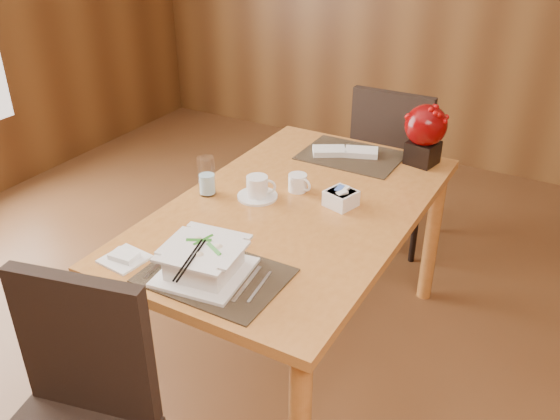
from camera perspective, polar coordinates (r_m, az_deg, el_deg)
The scene contains 13 objects.
dining_table at distance 2.38m, azimuth 1.46°, elevation -1.61°, with size 0.90×1.50×0.75m.
placemat_near at distance 1.94m, azimuth -6.28°, elevation -6.28°, with size 0.45×0.33×0.01m, color black.
placemat_far at distance 2.78m, azimuth 6.87°, elevation 5.21°, with size 0.45×0.33×0.01m, color black.
soup_setting at distance 1.92m, azimuth -7.31°, elevation -4.91°, with size 0.30×0.30×0.11m.
coffee_cup at distance 2.38m, azimuth -2.20°, elevation 2.06°, with size 0.16×0.16×0.09m.
water_glass at distance 2.40m, azimuth -7.07°, elevation 3.26°, with size 0.07×0.07×0.16m, color white.
creamer_jug at distance 2.43m, azimuth 1.70°, elevation 2.65°, with size 0.10×0.10×0.07m, color white, non-canonical shape.
sugar_caddy at distance 2.33m, azimuth 5.89°, elevation 1.12°, with size 0.11×0.11×0.06m, color white.
berry_decor at distance 2.71m, azimuth 13.80°, elevation 7.41°, with size 0.19×0.19×0.28m.
napkins_far at distance 2.78m, azimuth 6.52°, elevation 5.60°, with size 0.30×0.11×0.03m, color white, non-canonical shape.
bread_plate at distance 2.07m, azimuth -14.73°, elevation -4.60°, with size 0.14×0.14×0.01m, color white.
near_chair at distance 1.88m, azimuth -19.44°, elevation -18.46°, with size 0.53×0.53×0.95m.
far_chair at distance 3.30m, azimuth 10.96°, elevation 4.69°, with size 0.45×0.45×0.95m.
Camera 1 is at (0.96, -1.21, 1.87)m, focal length 38.00 mm.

